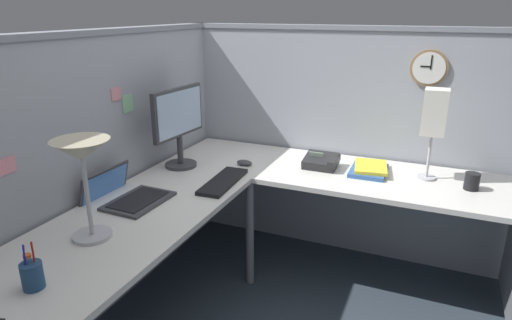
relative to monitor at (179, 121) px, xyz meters
name	(u,v)px	position (x,y,z in m)	size (l,w,h in m)	color
ground_plane	(264,302)	(-0.16, -0.64, -1.02)	(6.80, 6.80, 0.00)	#2D3842
cubicle_wall_back	(92,180)	(-0.53, 0.23, -0.23)	(2.57, 0.12, 1.58)	#999EA8
cubicle_wall_right	(347,143)	(0.71, -0.90, -0.23)	(0.12, 2.37, 1.58)	#999EA8
desk	(262,219)	(-0.31, -0.69, -0.39)	(2.35, 2.15, 0.73)	silver
monitor	(179,121)	(0.00, 0.00, 0.00)	(0.46, 0.20, 0.50)	#38383D
laptop	(124,195)	(-0.56, 0.00, -0.27)	(0.35, 0.39, 0.22)	#38383D
keyboard	(223,181)	(-0.16, -0.38, -0.28)	(0.43, 0.14, 0.02)	black
computer_mouse	(244,163)	(0.17, -0.36, -0.28)	(0.06, 0.10, 0.03)	#38383D
desk_lamp_dome	(82,159)	(-0.94, -0.14, 0.07)	(0.24, 0.24, 0.44)	#B7BABF
pen_cup	(32,275)	(-1.32, -0.21, -0.24)	(0.08, 0.08, 0.18)	navy
office_phone	(322,162)	(0.32, -0.83, -0.26)	(0.19, 0.21, 0.11)	#232326
book_stack	(369,169)	(0.35, -1.12, -0.27)	(0.30, 0.23, 0.04)	#335999
desk_lamp_paper	(434,115)	(0.38, -1.45, 0.09)	(0.13, 0.13, 0.53)	#B7BABF
coffee_mug	(472,181)	(0.30, -1.68, -0.25)	(0.08, 0.08, 0.10)	black
wall_clock	(429,68)	(0.65, -1.38, 0.32)	(0.04, 0.22, 0.22)	olive
pinned_note_leftmost	(116,94)	(-0.33, 0.18, 0.21)	(0.08, 0.00, 0.07)	pink
pinned_note_middle	(128,104)	(-0.24, 0.18, 0.14)	(0.09, 0.00, 0.10)	#8CCC99
pinned_note_rightmost	(5,166)	(-1.06, 0.18, 0.03)	(0.11, 0.00, 0.07)	pink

